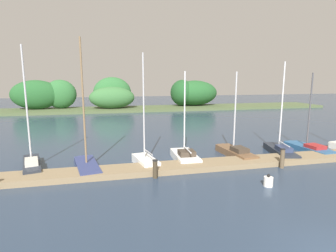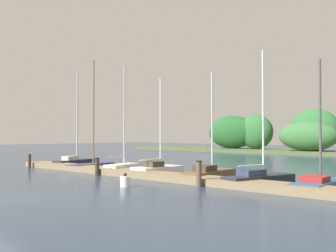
{
  "view_description": "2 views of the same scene",
  "coord_description": "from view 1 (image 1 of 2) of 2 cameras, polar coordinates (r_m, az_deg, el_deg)",
  "views": [
    {
      "loc": [
        -7.0,
        -5.86,
        5.56
      ],
      "look_at": [
        -2.95,
        11.75,
        2.4
      ],
      "focal_mm": 29.06,
      "sensor_mm": 36.0,
      "label": 1
    },
    {
      "loc": [
        15.63,
        -6.42,
        2.5
      ],
      "look_at": [
        -0.21,
        10.51,
        2.99
      ],
      "focal_mm": 42.67,
      "sensor_mm": 36.0,
      "label": 2
    }
  ],
  "objects": [
    {
      "name": "mooring_piling_2",
      "position": [
        18.57,
        22.86,
        -6.26
      ],
      "size": [
        0.31,
        0.31,
        1.25
      ],
      "color": "brown",
      "rests_on": "ground"
    },
    {
      "name": "sailboat_2",
      "position": [
        17.72,
        -4.87,
        -7.04
      ],
      "size": [
        1.54,
        2.98,
        7.11
      ],
      "rotation": [
        0.0,
        0.0,
        1.76
      ],
      "color": "white",
      "rests_on": "ground"
    },
    {
      "name": "sailboat_1",
      "position": [
        17.74,
        -16.69,
        -7.48
      ],
      "size": [
        1.91,
        4.3,
        7.95
      ],
      "rotation": [
        0.0,
        0.0,
        1.76
      ],
      "color": "navy",
      "rests_on": "ground"
    },
    {
      "name": "sailboat_6",
      "position": [
        23.77,
        27.37,
        -3.96
      ],
      "size": [
        1.67,
        4.49,
        6.0
      ],
      "rotation": [
        0.0,
        0.0,
        1.65
      ],
      "color": "#285684",
      "rests_on": "ground"
    },
    {
      "name": "far_shore",
      "position": [
        50.06,
        -7.3,
        6.08
      ],
      "size": [
        68.39,
        8.72,
        5.81
      ],
      "color": "#4C5B38",
      "rests_on": "ground"
    },
    {
      "name": "sailboat_3",
      "position": [
        18.75,
        3.53,
        -6.21
      ],
      "size": [
        1.49,
        3.59,
        6.04
      ],
      "rotation": [
        0.0,
        0.0,
        1.54
      ],
      "color": "white",
      "rests_on": "ground"
    },
    {
      "name": "sailboat_0",
      "position": [
        19.02,
        -26.7,
        -6.85
      ],
      "size": [
        1.88,
        4.3,
        7.53
      ],
      "rotation": [
        0.0,
        0.0,
        1.82
      ],
      "color": "#232833",
      "rests_on": "ground"
    },
    {
      "name": "dock_pier",
      "position": [
        17.86,
        10.9,
        -7.8
      ],
      "size": [
        27.68,
        1.8,
        0.35
      ],
      "color": "#847051",
      "rests_on": "ground"
    },
    {
      "name": "sailboat_4",
      "position": [
        20.37,
        13.83,
        -5.16
      ],
      "size": [
        1.52,
        4.31,
        6.04
      ],
      "rotation": [
        0.0,
        0.0,
        1.66
      ],
      "color": "brown",
      "rests_on": "ground"
    },
    {
      "name": "mooring_piling_1",
      "position": [
        15.52,
        -2.72,
        -8.98
      ],
      "size": [
        0.31,
        0.31,
        1.05
      ],
      "color": "#3D3323",
      "rests_on": "ground"
    },
    {
      "name": "sailboat_5",
      "position": [
        21.77,
        22.41,
        -4.66
      ],
      "size": [
        2.01,
        4.53,
        6.75
      ],
      "rotation": [
        0.0,
        0.0,
        1.34
      ],
      "color": "#232833",
      "rests_on": "ground"
    },
    {
      "name": "channel_buoy_0",
      "position": [
        15.39,
        20.29,
        -10.84
      ],
      "size": [
        0.48,
        0.48,
        0.67
      ],
      "color": "white",
      "rests_on": "ground"
    }
  ]
}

